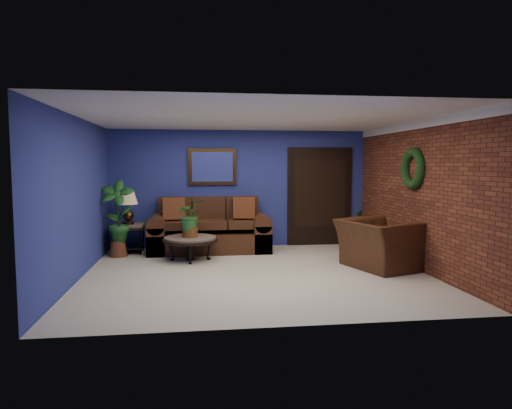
{
  "coord_description": "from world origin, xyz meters",
  "views": [
    {
      "loc": [
        -0.96,
        -7.26,
        1.77
      ],
      "look_at": [
        0.08,
        0.55,
        1.08
      ],
      "focal_mm": 32.0,
      "sensor_mm": 36.0,
      "label": 1
    }
  ],
  "objects": [
    {
      "name": "sofa",
      "position": [
        -0.69,
        2.09,
        0.36
      ],
      "size": [
        2.44,
        1.05,
        1.1
      ],
      "color": "#452613",
      "rests_on": "ground"
    },
    {
      "name": "table_lamp",
      "position": [
        -2.3,
        2.05,
        1.0
      ],
      "size": [
        0.39,
        0.39,
        0.65
      ],
      "color": "#432C14",
      "rests_on": "end_table"
    },
    {
      "name": "floor",
      "position": [
        0.0,
        0.0,
        0.0
      ],
      "size": [
        5.5,
        5.5,
        0.0
      ],
      "primitive_type": "plane",
      "color": "beige",
      "rests_on": "ground"
    },
    {
      "name": "wreath",
      "position": [
        2.69,
        0.05,
        1.7
      ],
      "size": [
        0.16,
        0.72,
        0.72
      ],
      "primitive_type": "torus",
      "rotation": [
        0.0,
        1.57,
        0.0
      ],
      "color": "black",
      "rests_on": "wall_right_brick"
    },
    {
      "name": "wall_right_brick",
      "position": [
        2.75,
        0.0,
        1.25
      ],
      "size": [
        0.04,
        5.0,
        2.5
      ],
      "primitive_type": "cube",
      "color": "brown",
      "rests_on": "ground"
    },
    {
      "name": "coffee_plant",
      "position": [
        -1.07,
        1.16,
        0.82
      ],
      "size": [
        0.63,
        0.58,
        0.7
      ],
      "color": "brown",
      "rests_on": "coffee_table"
    },
    {
      "name": "end_table",
      "position": [
        -2.3,
        2.05,
        0.44
      ],
      "size": [
        0.64,
        0.64,
        0.58
      ],
      "color": "#56514B",
      "rests_on": "ground"
    },
    {
      "name": "wall_left",
      "position": [
        -2.75,
        0.0,
        1.25
      ],
      "size": [
        0.04,
        5.0,
        2.5
      ],
      "primitive_type": "cube",
      "color": "navy",
      "rests_on": "ground"
    },
    {
      "name": "floor_plant",
      "position": [
        2.35,
        1.88,
        0.44
      ],
      "size": [
        0.44,
        0.38,
        0.84
      ],
      "color": "brown",
      "rests_on": "ground"
    },
    {
      "name": "coffee_table",
      "position": [
        -1.07,
        1.16,
        0.38
      ],
      "size": [
        1.01,
        1.01,
        0.43
      ],
      "rotation": [
        0.0,
        0.0,
        0.31
      ],
      "color": "#56514B",
      "rests_on": "ground"
    },
    {
      "name": "armchair",
      "position": [
        2.15,
        0.08,
        0.41
      ],
      "size": [
        1.45,
        1.55,
        0.82
      ],
      "primitive_type": "imported",
      "rotation": [
        0.0,
        0.0,
        1.89
      ],
      "color": "#452613",
      "rests_on": "ground"
    },
    {
      "name": "closet_door",
      "position": [
        1.75,
        2.47,
        1.05
      ],
      "size": [
        1.44,
        0.06,
        2.18
      ],
      "primitive_type": "cube",
      "color": "black",
      "rests_on": "wall_back"
    },
    {
      "name": "ceiling",
      "position": [
        0.0,
        0.0,
        2.5
      ],
      "size": [
        5.5,
        5.0,
        0.02
      ],
      "primitive_type": "cube",
      "color": "white",
      "rests_on": "wall_back"
    },
    {
      "name": "tall_plant",
      "position": [
        -2.45,
        1.7,
        0.81
      ],
      "size": [
        0.69,
        0.51,
        1.49
      ],
      "color": "brown",
      "rests_on": "ground"
    },
    {
      "name": "side_chair",
      "position": [
        0.15,
        2.12,
        0.55
      ],
      "size": [
        0.43,
        0.43,
        0.97
      ],
      "rotation": [
        0.0,
        0.0,
        -0.05
      ],
      "color": "brown",
      "rests_on": "ground"
    },
    {
      "name": "wall_mirror",
      "position": [
        -0.6,
        2.46,
        1.72
      ],
      "size": [
        1.02,
        0.06,
        0.77
      ],
      "primitive_type": "cube",
      "color": "#432C14",
      "rests_on": "wall_back"
    },
    {
      "name": "wall_back",
      "position": [
        0.0,
        2.5,
        1.25
      ],
      "size": [
        5.5,
        0.04,
        2.5
      ],
      "primitive_type": "cube",
      "color": "navy",
      "rests_on": "ground"
    },
    {
      "name": "crown_molding",
      "position": [
        2.72,
        0.0,
        2.43
      ],
      "size": [
        0.03,
        5.0,
        0.14
      ],
      "primitive_type": "cube",
      "color": "white",
      "rests_on": "wall_right_brick"
    }
  ]
}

